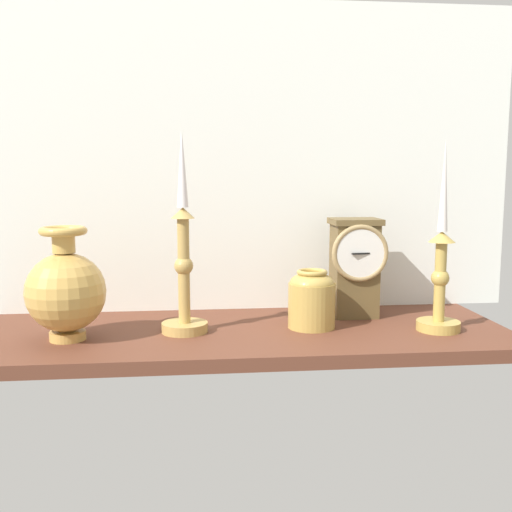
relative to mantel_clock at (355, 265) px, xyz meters
The scene contains 7 objects.
ground_plane 27.50cm from the mantel_clock, 160.93° to the right, with size 100.00×36.00×2.40cm, color brown.
back_wall 33.70cm from the mantel_clock, 156.10° to the left, with size 120.00×2.00×65.00cm, color white.
mantel_clock is the anchor object (origin of this frame).
candlestick_tall_left 35.82cm from the mantel_clock, 165.71° to the right, with size 8.57×8.57×37.81cm.
candlestick_tall_center 17.97cm from the mantel_clock, 44.71° to the right, with size 8.10×8.10×35.76cm.
brass_vase_bulbous 56.59cm from the mantel_clock, 167.70° to the right, with size 13.98×13.98×20.15cm.
brass_vase_jar 14.37cm from the mantel_clock, 141.36° to the right, with size 8.98×8.98×11.19cm.
Camera 1 is at (-9.26, -108.95, 28.98)cm, focal length 41.58 mm.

